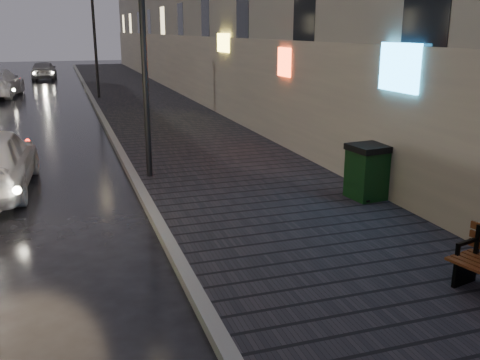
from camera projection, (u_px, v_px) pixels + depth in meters
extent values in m
plane|color=black|center=(80.00, 320.00, 6.65)|extent=(120.00, 120.00, 0.00)
cube|color=black|center=(142.00, 100.00, 26.99)|extent=(4.60, 58.00, 0.15)
cube|color=slate|center=(93.00, 102.00, 26.26)|extent=(0.20, 58.00, 0.15)
cylinder|color=black|center=(145.00, 68.00, 11.98)|extent=(0.14, 0.14, 5.00)
cylinder|color=black|center=(95.00, 47.00, 26.58)|extent=(0.14, 0.14, 5.00)
cube|color=black|center=(465.00, 272.00, 7.23)|extent=(0.45, 0.16, 0.36)
cube|color=black|center=(477.00, 247.00, 7.24)|extent=(0.07, 0.07, 0.63)
cube|color=black|center=(466.00, 242.00, 7.09)|extent=(0.38, 0.13, 0.05)
cube|color=black|center=(367.00, 175.00, 10.87)|extent=(0.75, 0.75, 0.99)
cube|color=black|center=(369.00, 148.00, 10.72)|extent=(0.81, 0.81, 0.12)
imported|color=gray|center=(44.00, 70.00, 38.41)|extent=(1.81, 4.04, 1.35)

